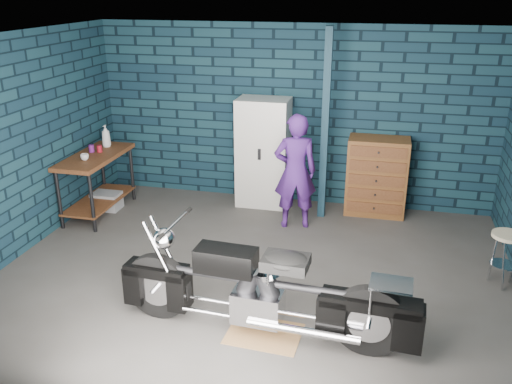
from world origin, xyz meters
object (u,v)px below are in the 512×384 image
workbench (98,184)px  tool_chest (377,177)px  storage_bin (107,201)px  person (295,172)px  shop_stool (504,259)px  locker (263,153)px  motorcycle (264,285)px

workbench → tool_chest: size_ratio=1.22×
tool_chest → storage_bin: bearing=-169.0°
person → shop_stool: 2.81m
locker → tool_chest: bearing=0.0°
motorcycle → storage_bin: size_ratio=6.05×
locker → shop_stool: locker is taller
storage_bin → tool_chest: (3.97, 0.77, 0.45)m
workbench → motorcycle: (3.04, -2.38, 0.10)m
workbench → storage_bin: 0.37m
person → shop_stool: bearing=142.6°
storage_bin → shop_stool: (5.44, -1.00, 0.19)m
workbench → locker: size_ratio=0.85×
locker → tool_chest: 1.72m
motorcycle → person: person is taller
storage_bin → shop_stool: shop_stool is taller
person → tool_chest: size_ratio=1.41×
person → shop_stool: (2.56, -1.05, -0.49)m
shop_stool → storage_bin: bearing=169.6°
locker → shop_stool: 3.67m
person → shop_stool: person is taller
motorcycle → person: 2.61m
tool_chest → shop_stool: size_ratio=1.80×
locker → tool_chest: (1.70, 0.00, -0.25)m
motorcycle → storage_bin: (-3.02, 2.54, -0.42)m
person → locker: bearing=-64.6°
workbench → storage_bin: workbench is taller
workbench → motorcycle: size_ratio=0.56×
motorcycle → storage_bin: motorcycle is taller
workbench → storage_bin: size_ratio=3.39×
person → motorcycle: bearing=78.1°
shop_stool → workbench: bearing=171.3°
tool_chest → motorcycle: bearing=-106.0°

